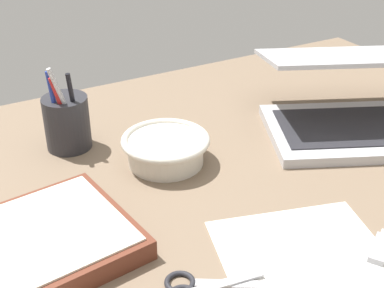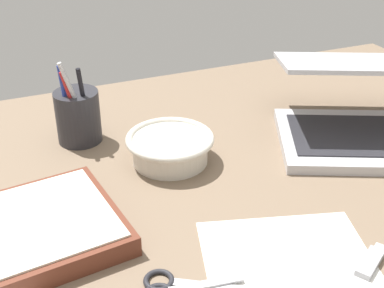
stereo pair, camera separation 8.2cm
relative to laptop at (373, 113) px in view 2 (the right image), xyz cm
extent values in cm
cube|color=#75604C|center=(-34.27, -7.06, -5.97)|extent=(140.00, 100.00, 2.00)
cube|color=#B7B7BC|center=(-1.24, -2.72, -4.07)|extent=(39.52, 33.51, 1.80)
cube|color=#232328|center=(-1.24, -2.72, -3.05)|extent=(33.35, 26.37, 0.24)
cube|color=#B7B7BC|center=(2.33, 5.09, 7.34)|extent=(39.41, 33.26, 5.07)
cube|color=navy|center=(2.13, 4.66, 7.24)|extent=(36.05, 30.14, 4.17)
cylinder|color=silver|center=(-37.03, 6.03, -2.80)|extent=(12.70, 12.70, 4.35)
torus|color=silver|center=(-37.03, 6.03, -0.62)|extent=(14.94, 14.94, 1.19)
cylinder|color=#28282D|center=(-49.57, 19.37, -0.21)|extent=(7.92, 7.92, 9.51)
cylinder|color=black|center=(-48.55, 17.45, 2.83)|extent=(1.84, 1.35, 13.65)
cylinder|color=#233899|center=(-51.49, 18.35, 2.99)|extent=(1.53, 2.17, 13.96)
cylinder|color=#B21E1E|center=(-50.40, 17.36, 2.67)|extent=(3.53, 1.93, 13.18)
cylinder|color=#B7B7BC|center=(-49.90, 17.22, 3.62)|extent=(4.89, 1.45, 14.85)
cube|color=silver|center=(-60.48, -6.39, -1.84)|extent=(20.84, 20.53, 0.30)
cube|color=#B7B7BC|center=(-43.52, -23.75, -4.37)|extent=(9.35, 2.43, 0.30)
cube|color=#B7B7BC|center=(-43.52, -23.75, -4.67)|extent=(8.52, 5.89, 0.30)
torus|color=#232328|center=(-48.56, -20.65, -4.67)|extent=(3.90, 3.90, 0.70)
cube|color=white|center=(-32.91, -27.70, -4.89)|extent=(28.55, 32.18, 0.16)
cube|color=#99999E|center=(-22.63, -28.27, -4.47)|extent=(6.14, 4.89, 1.00)
cube|color=silver|center=(-19.59, -26.35, -4.47)|extent=(1.66, 1.66, 0.60)
camera|label=1|loc=(-71.07, -64.02, 42.23)|focal=50.00mm
camera|label=2|loc=(-63.68, -67.60, 42.23)|focal=50.00mm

